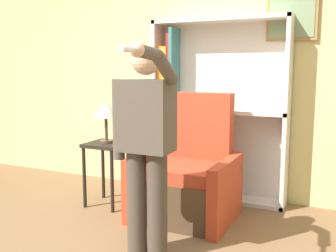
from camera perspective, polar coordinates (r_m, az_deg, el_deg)
name	(u,v)px	position (r m, az deg, el deg)	size (l,w,h in m)	color
wall_back	(210,70)	(4.44, 6.08, 8.12)	(8.00, 0.11, 2.80)	#DBCC84
bookcase	(204,113)	(4.32, 5.20, 1.88)	(1.47, 0.28, 1.94)	silver
armchair	(188,179)	(3.80, 2.86, -7.66)	(0.91, 0.80, 1.18)	#4C3823
person_standing	(145,141)	(2.86, -3.29, -2.16)	(0.53, 0.78, 1.58)	#473D33
side_table	(107,156)	(4.12, -8.86, -4.33)	(0.39, 0.39, 0.66)	black
table_lamp	(106,111)	(4.04, -9.01, 2.24)	(0.25, 0.25, 0.43)	#4C4233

